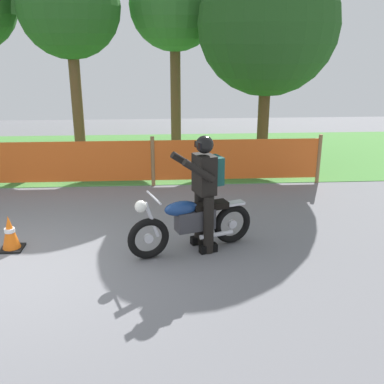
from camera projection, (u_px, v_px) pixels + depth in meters
The scene contains 9 objects.
ground at pixel (17, 270), 6.05m from camera, with size 24.00×24.00×0.02m, color slate.
grass_verge at pixel (89, 156), 11.95m from camera, with size 24.00×5.36×0.01m, color #4C8C3D.
barrier_fence at pixel (67, 162), 9.24m from camera, with size 10.65×0.08×1.05m.
tree_near_left at pixel (69, 8), 10.79m from camera, with size 2.47×2.47×4.92m.
tree_near_right at pixel (175, 6), 11.61m from camera, with size 2.37×2.37×4.98m.
tree_rightmost at pixel (268, 25), 10.47m from camera, with size 3.31×3.31×4.93m.
motorcycle_lead at pixel (191, 222), 6.46m from camera, with size 1.85×0.84×0.91m.
rider_lead at pixel (205, 187), 6.38m from camera, with size 0.77×0.67×1.69m.
traffic_cone at pixel (10, 233), 6.55m from camera, with size 0.32×0.32×0.53m.
Camera 1 is at (2.02, -5.52, 2.94)m, focal length 42.02 mm.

